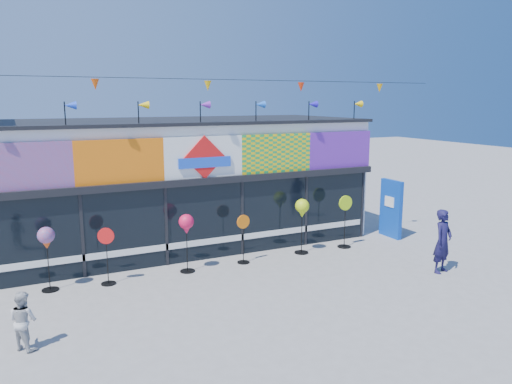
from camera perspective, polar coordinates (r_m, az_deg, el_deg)
ground at (r=12.33m, az=-0.09°, el=-12.13°), size 80.00×80.00×0.00m
kite_shop at (r=17.14m, az=-8.81°, el=1.33°), size 16.00×5.70×5.31m
blue_sign at (r=18.00m, az=15.17°, el=-1.83°), size 0.18×1.01×2.02m
spinner_0 at (r=13.46m, az=-22.84°, el=-5.07°), size 0.42×0.42×1.65m
spinner_1 at (r=13.55m, az=-16.67°, el=-6.87°), size 0.41×0.39×1.52m
spinner_2 at (r=13.90m, az=-7.96°, el=-3.86°), size 0.42×0.42×1.65m
spinner_3 at (r=14.66m, az=-1.46°, el=-5.24°), size 0.41×0.37×1.45m
spinner_4 at (r=15.49m, az=5.29°, el=-2.05°), size 0.44×0.44×1.73m
spinner_5 at (r=16.41m, az=10.13°, el=-3.18°), size 0.48×0.44×1.72m
adult_man at (r=14.78m, az=20.57°, el=-5.29°), size 0.74×0.59×1.78m
child at (r=10.82m, az=-25.07°, el=-13.16°), size 0.62×0.64×1.17m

